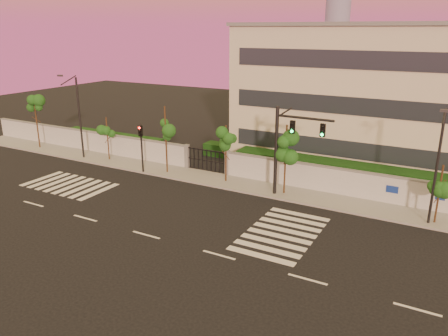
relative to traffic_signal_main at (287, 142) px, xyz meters
The scene contains 16 objects.
ground 11.76m from the traffic_signal_main, 116.98° to the right, with size 120.00×120.00×0.00m, color black.
sidewalk 6.49m from the traffic_signal_main, behind, with size 60.00×3.00×0.15m, color gray.
perimeter_wall 6.19m from the traffic_signal_main, 155.70° to the left, with size 60.00×0.36×2.20m.
hedge_row 7.09m from the traffic_signal_main, 127.70° to the left, with size 41.00×4.25×1.80m.
institutional_building 12.99m from the traffic_signal_main, 71.78° to the left, with size 24.40×12.40×12.25m.
road_markings 9.84m from the traffic_signal_main, 137.41° to the right, with size 57.00×7.62×0.02m.
street_tree_a 26.95m from the traffic_signal_main, behind, with size 1.59×1.27×5.41m.
street_tree_b 17.76m from the traffic_signal_main, behind, with size 1.34×1.07×4.09m.
street_tree_c 10.76m from the traffic_signal_main, behind, with size 1.53×1.22×5.76m.
street_tree_d 5.39m from the traffic_signal_main, behind, with size 1.55×1.23×4.66m.
street_tree_e 0.55m from the traffic_signal_main, 117.68° to the left, with size 1.55×1.23×5.28m.
street_tree_f 10.05m from the traffic_signal_main, ahead, with size 1.52×1.21×3.90m.
traffic_signal_main is the anchor object (origin of this frame).
traffic_signal_secondary 12.69m from the traffic_signal_main, behind, with size 0.33×0.33×4.27m.
streetlight_west 20.32m from the traffic_signal_main, behind, with size 0.48×1.92×7.96m.
streetlight_east 9.61m from the traffic_signal_main, ahead, with size 0.45×1.82×7.55m.
Camera 1 is at (15.47, -18.38, 11.75)m, focal length 35.00 mm.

